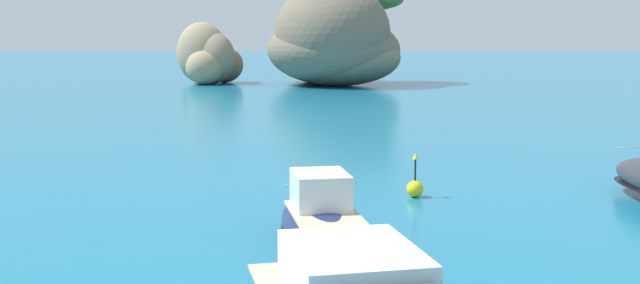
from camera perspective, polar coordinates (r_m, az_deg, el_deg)
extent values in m
ellipsoid|color=#84755B|center=(84.56, -0.41, 6.22)|extent=(8.88, 8.42, 5.53)
ellipsoid|color=#756651|center=(79.99, 0.99, 6.65)|extent=(18.23, 18.32, 7.02)
ellipsoid|color=#756651|center=(78.67, 0.90, 7.82)|extent=(15.95, 16.12, 10.31)
ellipsoid|color=#9E8966|center=(85.00, 0.91, 6.83)|extent=(6.17, 7.13, 7.32)
ellipsoid|color=#84755B|center=(79.05, 1.50, 6.12)|extent=(13.86, 12.46, 5.63)
ellipsoid|color=#84755B|center=(79.65, 0.92, 7.46)|extent=(10.12, 10.36, 9.30)
ellipsoid|color=#517538|center=(82.67, 2.56, 10.17)|extent=(9.94, 9.03, 2.37)
ellipsoid|color=#9E8966|center=(81.24, -8.30, 5.35)|extent=(4.46, 4.26, 3.51)
ellipsoid|color=#756651|center=(84.25, -6.92, 5.54)|extent=(5.40, 5.19, 3.73)
ellipsoid|color=#9E8966|center=(83.10, -8.50, 6.37)|extent=(6.58, 6.06, 6.33)
ellipsoid|color=#84755B|center=(82.74, -7.75, 6.05)|extent=(6.73, 7.19, 5.36)
ellipsoid|color=navy|center=(19.85, 0.19, -6.28)|extent=(2.74, 6.55, 1.08)
ellipsoid|color=black|center=(19.91, 0.19, -6.95)|extent=(2.79, 6.68, 0.13)
cube|color=#C6B793|center=(19.29, 0.43, -5.30)|extent=(2.07, 3.68, 0.06)
cube|color=silver|center=(19.95, 0.03, -3.46)|extent=(1.56, 1.94, 0.89)
cube|color=#2D4756|center=(20.81, -0.39, -2.73)|extent=(1.26, 0.38, 0.48)
cylinder|color=silver|center=(22.09, -0.92, -3.11)|extent=(1.33, 0.21, 0.04)
sphere|color=yellow|center=(26.25, 6.86, -3.37)|extent=(0.56, 0.56, 0.56)
cylinder|color=black|center=(26.16, 6.88, -2.30)|extent=(0.06, 0.06, 1.00)
cone|color=yellow|center=(26.06, 6.90, -1.00)|extent=(0.20, 0.20, 0.20)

